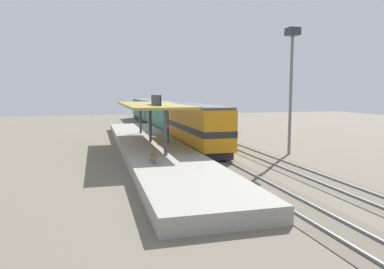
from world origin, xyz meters
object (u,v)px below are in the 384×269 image
(locomotive, at_px, (197,126))
(light_mast, at_px, (292,64))
(passenger_carriage_front, at_px, (164,116))
(passenger_carriage_rear, at_px, (145,110))
(person_waiting, at_px, (167,133))
(platform_bench, at_px, (153,156))

(locomotive, bearing_deg, light_mast, -30.16)
(passenger_carriage_front, xyz_separation_m, passenger_carriage_rear, (0.00, 20.80, 0.00))
(passenger_carriage_rear, distance_m, light_mast, 44.45)
(light_mast, distance_m, person_waiting, 13.45)
(platform_bench, xyz_separation_m, light_mast, (13.80, 5.27, 7.05))
(platform_bench, distance_m, light_mast, 16.37)
(locomotive, height_order, passenger_carriage_rear, locomotive)
(locomotive, bearing_deg, platform_bench, -121.46)
(light_mast, height_order, person_waiting, light_mast)
(light_mast, relative_size, person_waiting, 6.84)
(platform_bench, relative_size, person_waiting, 0.99)
(passenger_carriage_rear, relative_size, light_mast, 1.71)
(light_mast, bearing_deg, locomotive, 149.84)
(platform_bench, distance_m, passenger_carriage_rear, 48.99)
(person_waiting, bearing_deg, light_mast, -22.11)
(platform_bench, bearing_deg, light_mast, 20.92)
(locomotive, bearing_deg, person_waiting, -177.95)
(passenger_carriage_front, bearing_deg, platform_bench, -102.18)
(passenger_carriage_rear, bearing_deg, light_mast, -79.80)
(passenger_carriage_front, bearing_deg, person_waiting, -99.66)
(locomotive, relative_size, passenger_carriage_rear, 0.72)
(platform_bench, distance_m, locomotive, 11.55)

